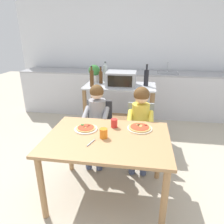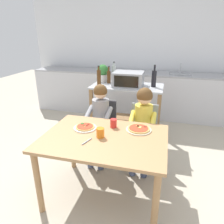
{
  "view_description": "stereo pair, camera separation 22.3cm",
  "coord_description": "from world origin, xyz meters",
  "px_view_note": "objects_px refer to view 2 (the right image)",
  "views": [
    {
      "loc": [
        0.32,
        -1.78,
        1.69
      ],
      "look_at": [
        0.0,
        0.3,
        0.87
      ],
      "focal_mm": 33.06,
      "sensor_mm": 36.0,
      "label": 1
    },
    {
      "loc": [
        0.54,
        -1.74,
        1.69
      ],
      "look_at": [
        0.0,
        0.3,
        0.87
      ],
      "focal_mm": 33.06,
      "sensor_mm": 36.0,
      "label": 2
    }
  ],
  "objects_px": {
    "dining_chair_left": "(102,125)",
    "bottle_brown_beer": "(109,77)",
    "bottle_squat_spirits": "(99,78)",
    "pizza_plate_cream": "(139,129)",
    "potted_herb_plant": "(103,73)",
    "drinking_cup_red": "(113,123)",
    "child_in_yellow_shirt": "(143,120)",
    "dining_table": "(104,145)",
    "toaster_oven": "(128,79)",
    "child_in_grey_shirt": "(99,116)",
    "bottle_slim_sauce": "(154,78)",
    "kitchen_island_cart": "(127,104)",
    "serving_spoon": "(87,141)",
    "bottle_clear_vinegar": "(114,73)",
    "drinking_cup_orange": "(100,133)",
    "pizza_plate_white": "(85,127)",
    "dining_chair_right": "(143,131)"
  },
  "relations": [
    {
      "from": "kitchen_island_cart",
      "to": "bottle_clear_vinegar",
      "type": "distance_m",
      "value": 0.57
    },
    {
      "from": "toaster_oven",
      "to": "potted_herb_plant",
      "type": "height_order",
      "value": "potted_herb_plant"
    },
    {
      "from": "child_in_grey_shirt",
      "to": "drinking_cup_red",
      "type": "xyz_separation_m",
      "value": [
        0.29,
        -0.39,
        0.1
      ]
    },
    {
      "from": "potted_herb_plant",
      "to": "child_in_yellow_shirt",
      "type": "xyz_separation_m",
      "value": [
        0.8,
        -0.95,
        -0.37
      ]
    },
    {
      "from": "toaster_oven",
      "to": "child_in_grey_shirt",
      "type": "distance_m",
      "value": 0.84
    },
    {
      "from": "potted_herb_plant",
      "to": "bottle_clear_vinegar",
      "type": "bearing_deg",
      "value": 18.86
    },
    {
      "from": "kitchen_island_cart",
      "to": "bottle_brown_beer",
      "type": "xyz_separation_m",
      "value": [
        -0.32,
        0.09,
        0.41
      ]
    },
    {
      "from": "bottle_brown_beer",
      "to": "drinking_cup_red",
      "type": "xyz_separation_m",
      "value": [
        0.4,
        -1.23,
        -0.25
      ]
    },
    {
      "from": "dining_table",
      "to": "child_in_yellow_shirt",
      "type": "height_order",
      "value": "child_in_yellow_shirt"
    },
    {
      "from": "pizza_plate_cream",
      "to": "dining_chair_left",
      "type": "bearing_deg",
      "value": 137.96
    },
    {
      "from": "child_in_yellow_shirt",
      "to": "drinking_cup_red",
      "type": "relative_size",
      "value": 11.24
    },
    {
      "from": "bottle_slim_sauce",
      "to": "drinking_cup_red",
      "type": "distance_m",
      "value": 1.24
    },
    {
      "from": "drinking_cup_red",
      "to": "child_in_yellow_shirt",
      "type": "bearing_deg",
      "value": 53.55
    },
    {
      "from": "kitchen_island_cart",
      "to": "toaster_oven",
      "type": "bearing_deg",
      "value": -54.15
    },
    {
      "from": "dining_chair_left",
      "to": "drinking_cup_red",
      "type": "bearing_deg",
      "value": -60.37
    },
    {
      "from": "bottle_brown_beer",
      "to": "child_in_yellow_shirt",
      "type": "distance_m",
      "value": 1.14
    },
    {
      "from": "kitchen_island_cart",
      "to": "bottle_squat_spirits",
      "type": "height_order",
      "value": "bottle_squat_spirits"
    },
    {
      "from": "dining_table",
      "to": "child_in_yellow_shirt",
      "type": "bearing_deg",
      "value": 63.04
    },
    {
      "from": "bottle_clear_vinegar",
      "to": "child_in_grey_shirt",
      "type": "bearing_deg",
      "value": -86.44
    },
    {
      "from": "bottle_squat_spirits",
      "to": "bottle_slim_sauce",
      "type": "relative_size",
      "value": 0.94
    },
    {
      "from": "pizza_plate_cream",
      "to": "potted_herb_plant",
      "type": "bearing_deg",
      "value": 121.22
    },
    {
      "from": "toaster_oven",
      "to": "drinking_cup_orange",
      "type": "height_order",
      "value": "toaster_oven"
    },
    {
      "from": "pizza_plate_cream",
      "to": "serving_spoon",
      "type": "height_order",
      "value": "pizza_plate_cream"
    },
    {
      "from": "potted_herb_plant",
      "to": "child_in_grey_shirt",
      "type": "xyz_separation_m",
      "value": [
        0.24,
        -0.94,
        -0.39
      ]
    },
    {
      "from": "toaster_oven",
      "to": "dining_chair_left",
      "type": "bearing_deg",
      "value": -111.16
    },
    {
      "from": "bottle_slim_sauce",
      "to": "dining_chair_left",
      "type": "distance_m",
      "value": 1.07
    },
    {
      "from": "dining_chair_right",
      "to": "pizza_plate_cream",
      "type": "height_order",
      "value": "dining_chair_right"
    },
    {
      "from": "bottle_squat_spirits",
      "to": "dining_chair_right",
      "type": "bearing_deg",
      "value": -33.45
    },
    {
      "from": "toaster_oven",
      "to": "bottle_slim_sauce",
      "type": "bearing_deg",
      "value": 8.16
    },
    {
      "from": "bottle_squat_spirits",
      "to": "dining_chair_right",
      "type": "xyz_separation_m",
      "value": [
        0.77,
        -0.51,
        -0.56
      ]
    },
    {
      "from": "dining_chair_right",
      "to": "toaster_oven",
      "type": "bearing_deg",
      "value": 117.85
    },
    {
      "from": "toaster_oven",
      "to": "dining_chair_right",
      "type": "xyz_separation_m",
      "value": [
        0.33,
        -0.62,
        -0.54
      ]
    },
    {
      "from": "bottle_slim_sauce",
      "to": "dining_chair_right",
      "type": "height_order",
      "value": "bottle_slim_sauce"
    },
    {
      "from": "bottle_squat_spirits",
      "to": "drinking_cup_red",
      "type": "bearing_deg",
      "value": -63.88
    },
    {
      "from": "kitchen_island_cart",
      "to": "pizza_plate_cream",
      "type": "distance_m",
      "value": 1.2
    },
    {
      "from": "bottle_brown_beer",
      "to": "bottle_slim_sauce",
      "type": "bearing_deg",
      "value": -4.97
    },
    {
      "from": "bottle_squat_spirits",
      "to": "pizza_plate_cream",
      "type": "relative_size",
      "value": 1.17
    },
    {
      "from": "bottle_clear_vinegar",
      "to": "pizza_plate_white",
      "type": "xyz_separation_m",
      "value": [
        0.06,
        -1.49,
        -0.31
      ]
    },
    {
      "from": "dining_table",
      "to": "serving_spoon",
      "type": "height_order",
      "value": "serving_spoon"
    },
    {
      "from": "serving_spoon",
      "to": "bottle_clear_vinegar",
      "type": "bearing_deg",
      "value": 96.09
    },
    {
      "from": "dining_chair_left",
      "to": "bottle_brown_beer",
      "type": "bearing_deg",
      "value": 98.58
    },
    {
      "from": "dining_chair_left",
      "to": "drinking_cup_orange",
      "type": "xyz_separation_m",
      "value": [
        0.22,
        -0.76,
        0.29
      ]
    },
    {
      "from": "child_in_yellow_shirt",
      "to": "serving_spoon",
      "type": "height_order",
      "value": "child_in_yellow_shirt"
    },
    {
      "from": "dining_chair_right",
      "to": "pizza_plate_white",
      "type": "xyz_separation_m",
      "value": [
        -0.56,
        -0.6,
        0.26
      ]
    },
    {
      "from": "drinking_cup_red",
      "to": "serving_spoon",
      "type": "height_order",
      "value": "drinking_cup_red"
    },
    {
      "from": "bottle_brown_beer",
      "to": "toaster_oven",
      "type": "bearing_deg",
      "value": -18.87
    },
    {
      "from": "child_in_yellow_shirt",
      "to": "potted_herb_plant",
      "type": "bearing_deg",
      "value": 130.24
    },
    {
      "from": "dining_table",
      "to": "potted_herb_plant",
      "type": "bearing_deg",
      "value": 107.57
    },
    {
      "from": "toaster_oven",
      "to": "bottle_slim_sauce",
      "type": "xyz_separation_m",
      "value": [
        0.38,
        0.05,
        0.02
      ]
    },
    {
      "from": "kitchen_island_cart",
      "to": "bottle_clear_vinegar",
      "type": "relative_size",
      "value": 3.4
    }
  ]
}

